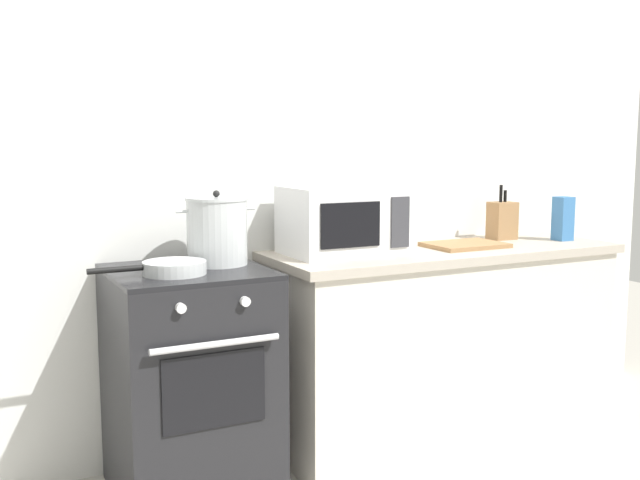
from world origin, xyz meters
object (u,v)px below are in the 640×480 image
microwave (343,220)px  cutting_board (465,245)px  stock_pot (217,231)px  pasta_box (563,219)px  knife_block (502,220)px  frying_pan (173,268)px  stove (190,382)px

microwave → cutting_board: microwave is taller
stock_pot → pasta_box: (1.80, -0.08, -0.03)m
microwave → knife_block: bearing=3.7°
frying_pan → microwave: bearing=11.4°
stock_pot → cutting_board: 1.22m
stock_pot → pasta_box: 1.80m
stove → microwave: size_ratio=1.84×
stock_pot → knife_block: size_ratio=1.20×
stove → knife_block: 1.79m
stove → knife_block: knife_block is taller
stove → stock_pot: stock_pot is taller
cutting_board → stove: bearing=-180.0°
knife_block → pasta_box: bearing=-34.7°
stove → frying_pan: bearing=-134.2°
stove → stock_pot: bearing=21.2°
stock_pot → cutting_board: stock_pot is taller
stove → microwave: bearing=6.2°
frying_pan → knife_block: knife_block is taller
microwave → pasta_box: (1.20, -0.11, -0.04)m
pasta_box → stove: bearing=179.1°
stock_pot → knife_block: stock_pot is taller
stove → frying_pan: frying_pan is taller
stock_pot → microwave: size_ratio=0.67×
knife_block → pasta_box: knife_block is taller
microwave → pasta_box: microwave is taller
microwave → frying_pan: bearing=-168.6°
stove → stock_pot: size_ratio=2.76×
stove → cutting_board: cutting_board is taller
microwave → knife_block: (0.96, 0.06, -0.05)m
stock_pot → microwave: bearing=2.3°
stock_pot → cutting_board: (1.21, -0.05, -0.13)m
stock_pot → frying_pan: size_ratio=0.76×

